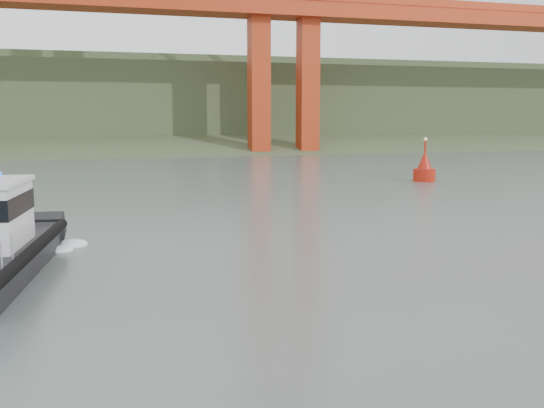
# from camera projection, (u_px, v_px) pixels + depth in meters

# --- Properties ---
(ground) EXTENTS (400.00, 400.00, 0.00)m
(ground) POSITION_uv_depth(u_px,v_px,m) (322.00, 314.00, 18.83)
(ground) COLOR #4D5B55
(ground) RESTS_ON ground
(headlands) EXTENTS (500.00, 105.36, 27.12)m
(headlands) POSITION_uv_depth(u_px,v_px,m) (125.00, 111.00, 137.04)
(headlands) COLOR #324527
(headlands) RESTS_ON ground
(nav_buoy) EXTENTS (2.07, 2.07, 4.31)m
(nav_buoy) POSITION_uv_depth(u_px,v_px,m) (424.00, 169.00, 56.47)
(nav_buoy) COLOR #A4190B
(nav_buoy) RESTS_ON ground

